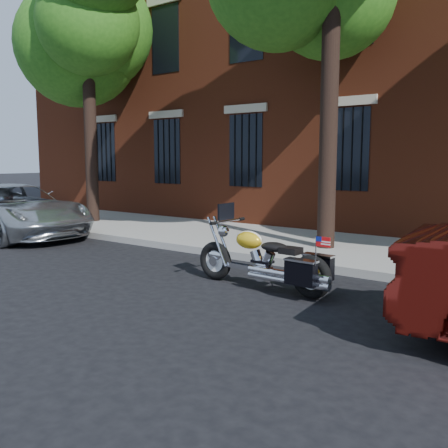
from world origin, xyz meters
The scene contains 7 objects.
ground centered at (0.00, 0.00, 0.00)m, with size 120.00×120.00×0.00m, color black.
curb centered at (0.00, 1.38, 0.07)m, with size 40.00×0.16×0.15m, color gray.
sidewalk centered at (0.00, 3.26, 0.07)m, with size 40.00×3.60×0.15m, color gray.
building centered at (0.00, 10.06, 6.00)m, with size 26.00×10.08×12.00m.
tree_left centered at (-7.08, 2.96, 6.18)m, with size 4.12×3.92×8.54m.
motorcycle centered at (1.04, -0.28, 0.43)m, with size 2.50×0.76×1.27m.
car_silver centered at (-6.90, 0.32, 0.67)m, with size 2.22×4.82×1.34m, color #A3A8AC.
Camera 1 is at (4.94, -6.55, 1.97)m, focal length 40.00 mm.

